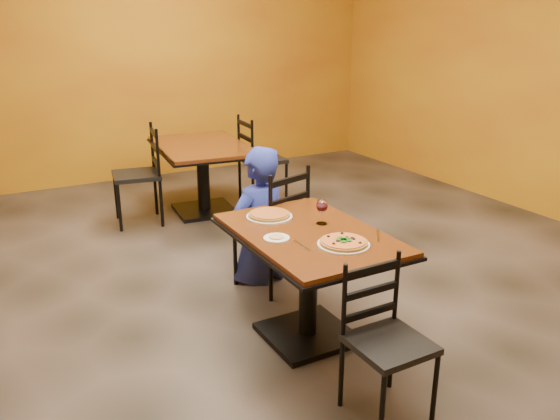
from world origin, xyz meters
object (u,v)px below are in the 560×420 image
side_plate (277,238)px  pizza_main (344,242)px  table_main (309,260)px  chair_second_left (136,176)px  table_second (203,162)px  chair_second_right (263,160)px  wine_glass (322,211)px  plate_main (344,244)px  chair_main_far (271,227)px  plate_far (269,216)px  chair_main_near (390,345)px  diner (259,214)px  pizza_far (269,214)px

side_plate → pizza_main: bearing=-43.0°
table_main → chair_second_left: chair_second_left is taller
table_second → chair_second_right: size_ratio=1.45×
wine_glass → plate_main: bearing=-102.9°
chair_main_far → plate_far: (-0.25, -0.45, 0.27)m
wine_glass → chair_main_far: bearing=89.0°
side_plate → wine_glass: (0.38, 0.09, 0.08)m
table_second → chair_main_far: chair_main_far is taller
chair_main_near → wine_glass: bearing=78.6°
pizza_main → plate_main: bearing=0.0°
chair_second_left → diner: size_ratio=0.92×
chair_main_far → plate_main: bearing=68.0°
chair_main_far → plate_far: size_ratio=3.15×
pizza_main → chair_main_near: bearing=-99.7°
diner → pizza_main: diner is taller
pizza_main → plate_far: bearing=103.2°
chair_second_left → pizza_far: size_ratio=3.58×
chair_main_far → table_second: bearing=-112.8°
chair_second_left → plate_far: chair_second_left is taller
table_second → pizza_main: pizza_main is taller
table_second → chair_main_far: bearing=-95.9°
chair_second_left → pizza_main: size_ratio=3.53×
chair_main_far → chair_second_left: size_ratio=0.97×
pizza_main → pizza_far: 0.67m
chair_second_right → side_plate: chair_second_right is taller
chair_main_near → pizza_main: chair_main_near is taller
table_main → chair_main_near: chair_main_near is taller
chair_second_right → plate_far: (-1.17, -2.39, 0.26)m
plate_main → pizza_main: pizza_main is taller
plate_main → side_plate: size_ratio=1.94×
chair_main_near → chair_second_left: bearing=94.7°
chair_second_left → side_plate: 2.77m
table_main → diner: 1.00m
chair_second_right → pizza_main: 3.22m
chair_main_far → pizza_main: size_ratio=3.44×
side_plate → pizza_far: bearing=68.5°
diner → wine_glass: (0.00, -0.91, 0.30)m
pizza_far → table_second: bearing=79.4°
table_second → diner: (-0.22, -1.76, -0.02)m
plate_main → plate_far: bearing=103.2°
table_main → pizza_main: 0.36m
pizza_far → table_main: bearing=-75.8°
side_plate → plate_main: bearing=-43.0°
chair_second_left → diner: diner is taller
chair_second_right → plate_main: bearing=165.5°
table_second → chair_main_near: bearing=-96.2°
table_second → plate_main: (-0.30, -3.04, 0.19)m
diner → plate_main: bearing=73.2°
chair_main_near → chair_second_right: 3.78m
wine_glass → plate_far: bearing=130.4°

